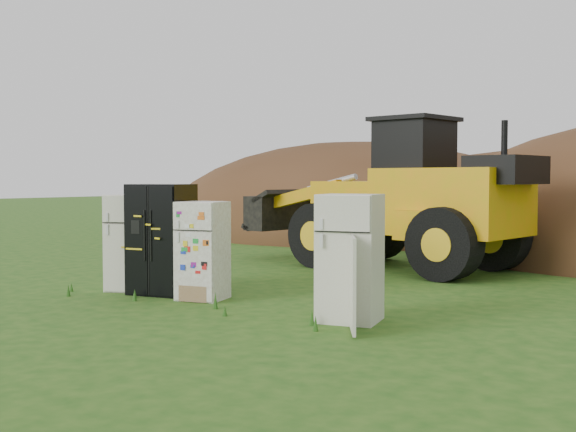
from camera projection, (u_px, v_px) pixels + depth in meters
name	position (u px, v px, depth m)	size (l,w,h in m)	color
ground	(229.00, 303.00, 11.92)	(120.00, 120.00, 0.00)	#204E14
fridge_leftmost	(132.00, 243.00, 13.31)	(0.78, 0.75, 1.77)	silver
fridge_black_side	(162.00, 239.00, 12.89)	(1.03, 0.81, 1.97)	black
fridge_sticker	(203.00, 250.00, 12.31)	(0.75, 0.69, 1.67)	white
fridge_open_door	(350.00, 258.00, 10.40)	(0.83, 0.77, 1.84)	silver
wheel_loader	(383.00, 193.00, 16.84)	(7.11, 2.88, 3.44)	orange
dirt_mound_left	(352.00, 233.00, 27.37)	(16.47, 12.35, 6.90)	#422815
dirt_mound_back	(545.00, 234.00, 26.77)	(17.89, 11.92, 6.32)	#422815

